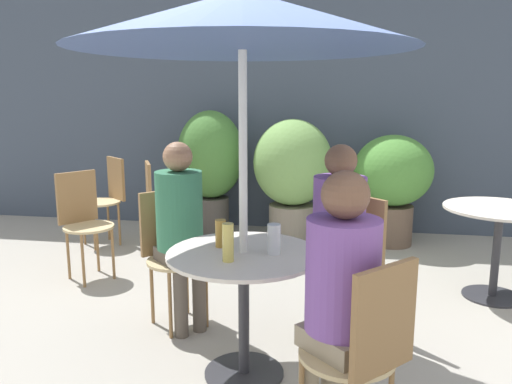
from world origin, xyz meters
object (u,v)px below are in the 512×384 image
at_px(seated_person_0, 340,287).
at_px(beer_glass_0, 274,239).
at_px(bistro_chair_2, 171,244).
at_px(potted_plant_0, 211,161).
at_px(potted_plant_2, 393,179).
at_px(bistro_chair_5, 83,215).
at_px(umbrella, 242,21).
at_px(bistro_chair_3, 159,199).
at_px(potted_plant_1, 293,171).
at_px(beer_glass_1, 221,233).
at_px(beer_glass_2, 228,242).
at_px(cafe_table_far, 498,229).
at_px(seated_person_1, 337,226).
at_px(seated_person_2, 180,219).
at_px(bistro_chair_1, 353,253).
at_px(cafe_table_near, 244,281).
at_px(bistro_chair_0, 365,344).
at_px(bistro_chair_4, 108,192).

relative_size(seated_person_0, beer_glass_0, 7.72).
distance_m(bistro_chair_2, potted_plant_0, 2.23).
bearing_deg(seated_person_0, potted_plant_2, -145.42).
height_order(bistro_chair_5, umbrella, umbrella).
distance_m(bistro_chair_3, bistro_chair_5, 0.84).
bearing_deg(potted_plant_1, bistro_chair_2, -106.70).
relative_size(potted_plant_0, umbrella, 0.68).
bearing_deg(bistro_chair_3, potted_plant_2, -99.11).
relative_size(beer_glass_1, beer_glass_2, 0.78).
relative_size(cafe_table_far, seated_person_1, 0.65).
xyz_separation_m(bistro_chair_5, beer_glass_1, (1.48, -1.21, 0.24)).
bearing_deg(seated_person_2, potted_plant_1, 30.57).
height_order(bistro_chair_1, bistro_chair_2, same).
distance_m(seated_person_0, seated_person_1, 0.99).
relative_size(seated_person_0, beer_glass_1, 8.12).
bearing_deg(seated_person_2, beer_glass_0, -82.09).
height_order(seated_person_2, umbrella, umbrella).
height_order(beer_glass_0, umbrella, umbrella).
bearing_deg(cafe_table_near, potted_plant_1, 89.84).
bearing_deg(beer_glass_1, bistro_chair_3, 119.26).
distance_m(bistro_chair_2, seated_person_2, 0.25).
xyz_separation_m(cafe_table_near, bistro_chair_0, (0.61, -0.59, -0.00)).
xyz_separation_m(seated_person_0, beer_glass_0, (-0.34, 0.49, 0.05)).
height_order(cafe_table_near, bistro_chair_1, bistro_chair_1).
bearing_deg(umbrella, cafe_table_near, 3.58).
bearing_deg(umbrella, bistro_chair_4, 129.71).
distance_m(bistro_chair_4, umbrella, 3.20).
xyz_separation_m(bistro_chair_1, seated_person_0, (-0.08, -1.10, 0.20)).
bearing_deg(beer_glass_2, potted_plant_2, 69.30).
bearing_deg(bistro_chair_1, bistro_chair_4, -169.64).
bearing_deg(beer_glass_1, potted_plant_2, 65.91).
distance_m(bistro_chair_3, umbrella, 2.73).
xyz_separation_m(seated_person_1, beer_glass_2, (-0.54, -0.66, 0.06)).
relative_size(beer_glass_0, potted_plant_2, 0.14).
height_order(bistro_chair_4, potted_plant_0, potted_plant_0).
bearing_deg(cafe_table_far, umbrella, -140.66).
xyz_separation_m(bistro_chair_0, umbrella, (-0.61, 0.59, 1.34)).
bearing_deg(seated_person_2, umbrella, -90.00).
bearing_deg(bistro_chair_1, seated_person_1, -90.00).
relative_size(cafe_table_far, seated_person_2, 0.65).
relative_size(beer_glass_2, potted_plant_0, 0.14).
xyz_separation_m(bistro_chair_0, beer_glass_0, (-0.45, 0.59, 0.25)).
bearing_deg(bistro_chair_5, bistro_chair_2, -89.10).
xyz_separation_m(bistro_chair_5, seated_person_1, (2.12, -0.78, 0.20)).
bearing_deg(seated_person_2, potted_plant_0, 53.79).
xyz_separation_m(bistro_chair_1, seated_person_2, (-1.10, -0.12, 0.20)).
height_order(beer_glass_2, potted_plant_2, potted_plant_2).
distance_m(seated_person_2, umbrella, 1.34).
height_order(bistro_chair_4, umbrella, umbrella).
relative_size(beer_glass_0, umbrella, 0.08).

